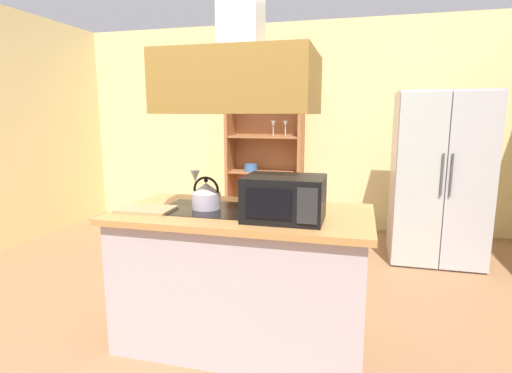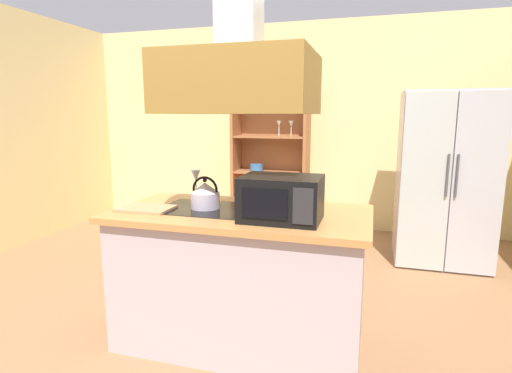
% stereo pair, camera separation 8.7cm
% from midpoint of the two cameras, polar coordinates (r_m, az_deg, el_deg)
% --- Properties ---
extents(ground_plane, '(7.80, 7.80, 0.00)m').
position_cam_midpoint_polar(ground_plane, '(3.03, -6.45, -19.81)').
color(ground_plane, '#916745').
extents(wall_back, '(6.00, 0.12, 2.70)m').
position_cam_midpoint_polar(wall_back, '(5.53, 4.54, 8.45)').
color(wall_back, beige).
rests_on(wall_back, ground).
extents(kitchen_island, '(1.64, 0.85, 0.90)m').
position_cam_midpoint_polar(kitchen_island, '(2.72, -2.85, -12.70)').
color(kitchen_island, '#B8A8B0').
rests_on(kitchen_island, ground).
extents(range_hood, '(0.90, 0.70, 1.19)m').
position_cam_midpoint_polar(range_hood, '(2.52, -3.12, 16.70)').
color(range_hood, olive).
extents(refrigerator, '(0.90, 0.78, 1.74)m').
position_cam_midpoint_polar(refrigerator, '(4.52, 24.00, 1.15)').
color(refrigerator, '#BFB0BF').
rests_on(refrigerator, ground).
extents(dish_cabinet, '(1.01, 0.40, 1.88)m').
position_cam_midpoint_polar(dish_cabinet, '(5.42, 0.87, 3.01)').
color(dish_cabinet, '#A2643B').
rests_on(dish_cabinet, ground).
extents(kettle, '(0.19, 0.19, 0.21)m').
position_cam_midpoint_polar(kettle, '(2.64, -8.03, -1.27)').
color(kettle, '#BFB4C9').
rests_on(kettle, kitchen_island).
extents(cutting_board, '(0.34, 0.25, 0.02)m').
position_cam_midpoint_polar(cutting_board, '(2.69, -16.22, -3.14)').
color(cutting_board, tan).
rests_on(cutting_board, kitchen_island).
extents(microwave, '(0.46, 0.35, 0.26)m').
position_cam_midpoint_polar(microwave, '(2.34, 2.98, -1.67)').
color(microwave, black).
rests_on(microwave, kitchen_island).
extents(wine_glass_on_counter, '(0.08, 0.08, 0.21)m').
position_cam_midpoint_polar(wine_glass_on_counter, '(3.02, -9.48, 1.32)').
color(wine_glass_on_counter, silver).
rests_on(wine_glass_on_counter, kitchen_island).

